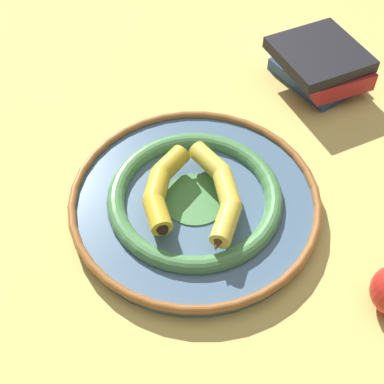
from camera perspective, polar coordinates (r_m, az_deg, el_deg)
name	(u,v)px	position (r m, az deg, el deg)	size (l,w,h in m)	color
ground_plane	(199,218)	(0.84, 0.72, -2.78)	(2.80, 2.80, 0.00)	#E5CC6B
decorative_bowl	(192,201)	(0.84, 0.00, -0.96)	(0.40, 0.40, 0.04)	slate
banana_a	(221,192)	(0.80, 3.12, -0.01)	(0.08, 0.21, 0.03)	yellow
banana_b	(162,186)	(0.81, -3.19, 0.66)	(0.10, 0.16, 0.03)	gold
book_stack	(319,62)	(1.08, 13.41, 13.29)	(0.18, 0.19, 0.08)	#2D4C84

